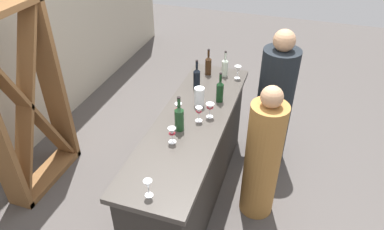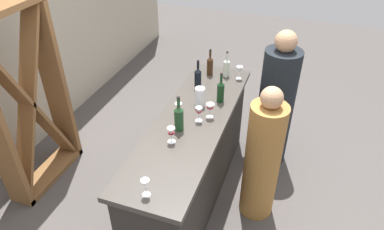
{
  "view_description": "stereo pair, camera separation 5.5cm",
  "coord_description": "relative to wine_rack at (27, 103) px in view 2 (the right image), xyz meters",
  "views": [
    {
      "loc": [
        -2.5,
        -0.82,
        2.88
      ],
      "look_at": [
        0.0,
        0.0,
        1.05
      ],
      "focal_mm": 32.9,
      "sensor_mm": 36.0,
      "label": 1
    },
    {
      "loc": [
        -2.48,
        -0.87,
        2.88
      ],
      "look_at": [
        0.0,
        0.0,
        1.05
      ],
      "focal_mm": 32.9,
      "sensor_mm": 36.0,
      "label": 2
    }
  ],
  "objects": [
    {
      "name": "person_left_guest",
      "position": [
        0.3,
        -2.33,
        -0.31
      ],
      "size": [
        0.36,
        0.36,
        1.44
      ],
      "rotation": [
        0.0,
        0.0,
        1.64
      ],
      "color": "#9E6B33",
      "rests_on": "ground"
    },
    {
      "name": "wine_glass_far_right",
      "position": [
        0.26,
        -1.52,
        0.12
      ],
      "size": [
        0.07,
        0.07,
        0.15
      ],
      "color": "white",
      "rests_on": "bar_counter"
    },
    {
      "name": "bar_counter",
      "position": [
        0.26,
        -1.65,
        -0.47
      ],
      "size": [
        2.22,
        0.63,
        1.0
      ],
      "color": "#2A2723",
      "rests_on": "ground"
    },
    {
      "name": "wine_glass_far_center",
      "position": [
        -0.1,
        -1.59,
        0.12
      ],
      "size": [
        0.07,
        0.07,
        0.15
      ],
      "color": "white",
      "rests_on": "bar_counter"
    },
    {
      "name": "wine_bottle_rightmost_clear_pale",
      "position": [
        1.18,
        -1.73,
        0.13
      ],
      "size": [
        0.07,
        0.07,
        0.29
      ],
      "color": "#B7C6B2",
      "rests_on": "bar_counter"
    },
    {
      "name": "wine_glass_near_right",
      "position": [
        0.25,
        -1.72,
        0.12
      ],
      "size": [
        0.06,
        0.06,
        0.15
      ],
      "color": "white",
      "rests_on": "bar_counter"
    },
    {
      "name": "wine_glass_far_left",
      "position": [
        -0.71,
        -1.65,
        0.12
      ],
      "size": [
        0.06,
        0.06,
        0.14
      ],
      "color": "white",
      "rests_on": "bar_counter"
    },
    {
      "name": "wine_bottle_second_right_amber_brown",
      "position": [
        1.15,
        -1.55,
        0.14
      ],
      "size": [
        0.07,
        0.07,
        0.3
      ],
      "color": "#331E0F",
      "rests_on": "bar_counter"
    },
    {
      "name": "wine_bottle_leftmost_olive_green",
      "position": [
        0.08,
        -1.59,
        0.15
      ],
      "size": [
        0.08,
        0.08,
        0.34
      ],
      "color": "#193D1E",
      "rests_on": "bar_counter"
    },
    {
      "name": "person_center_guest",
      "position": [
        1.16,
        -2.32,
        -0.24
      ],
      "size": [
        0.5,
        0.5,
        1.61
      ],
      "rotation": [
        0.0,
        0.0,
        1.94
      ],
      "color": "black",
      "rests_on": "ground"
    },
    {
      "name": "water_pitcher",
      "position": [
        0.51,
        -1.64,
        0.12
      ],
      "size": [
        0.1,
        0.1,
        0.19
      ],
      "color": "silver",
      "rests_on": "bar_counter"
    },
    {
      "name": "wine_bottle_center_near_black",
      "position": [
        0.82,
        -1.52,
        0.14
      ],
      "size": [
        0.07,
        0.07,
        0.32
      ],
      "color": "black",
      "rests_on": "bar_counter"
    },
    {
      "name": "wine_glass_near_center",
      "position": [
        0.35,
        -1.79,
        0.12
      ],
      "size": [
        0.08,
        0.08,
        0.14
      ],
      "color": "white",
      "rests_on": "bar_counter"
    },
    {
      "name": "ground_plane",
      "position": [
        0.26,
        -1.65,
        -0.97
      ],
      "size": [
        12.0,
        12.0,
        0.0
      ],
      "primitive_type": "plane",
      "color": "#4C4744"
    },
    {
      "name": "wine_bottle_second_left_dark_green",
      "position": [
        0.64,
        -1.81,
        0.14
      ],
      "size": [
        0.07,
        0.07,
        0.31
      ],
      "color": "black",
      "rests_on": "bar_counter"
    },
    {
      "name": "wine_rack",
      "position": [
        0.0,
        0.0,
        0.0
      ],
      "size": [
        0.92,
        0.28,
        1.95
      ],
      "color": "brown",
      "rests_on": "ground"
    },
    {
      "name": "wine_glass_near_left",
      "position": [
        1.16,
        -1.88,
        0.13
      ],
      "size": [
        0.07,
        0.07,
        0.15
      ],
      "color": "white",
      "rests_on": "bar_counter"
    }
  ]
}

